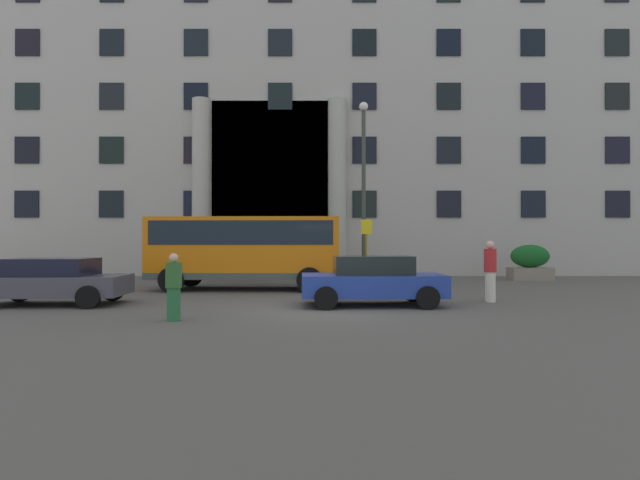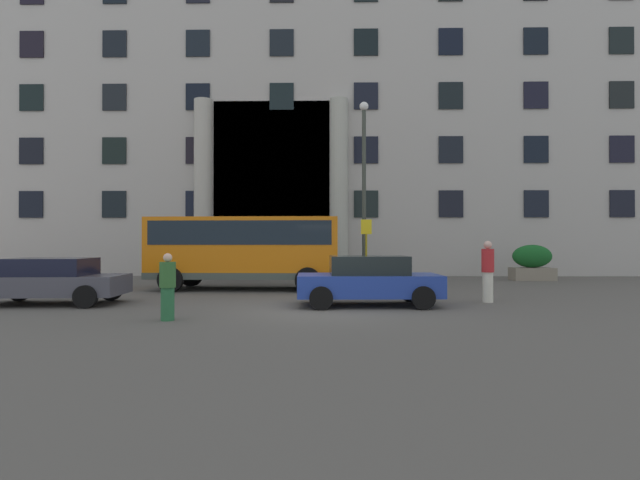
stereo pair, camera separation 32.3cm
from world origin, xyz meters
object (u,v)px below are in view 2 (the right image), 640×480
at_px(pedestrian_man_red_shirt, 168,287).
at_px(pedestrian_woman_with_bag, 488,271).
at_px(orange_minibus, 246,247).
at_px(lamppost_plaza_centre, 364,178).
at_px(parked_sedan_second, 51,280).
at_px(parked_compact_extra, 368,280).
at_px(motorcycle_far_end, 376,283).
at_px(hedge_planter_entrance_left, 532,263).
at_px(hedge_planter_entrance_right, 171,264).
at_px(bus_stop_sign, 366,245).
at_px(hedge_planter_east, 282,262).

xyz_separation_m(pedestrian_man_red_shirt, pedestrian_woman_with_bag, (8.34, 3.49, 0.17)).
xyz_separation_m(orange_minibus, lamppost_plaza_centre, (4.73, 3.30, 3.05)).
distance_m(parked_sedan_second, lamppost_plaza_centre, 13.00).
xyz_separation_m(parked_compact_extra, lamppost_plaza_centre, (0.49, 8.01, 3.95)).
bearing_deg(parked_compact_extra, pedestrian_woman_with_bag, 10.67).
relative_size(parked_sedan_second, pedestrian_man_red_shirt, 2.71).
height_order(parked_sedan_second, pedestrian_man_red_shirt, pedestrian_man_red_shirt).
relative_size(motorcycle_far_end, lamppost_plaza_centre, 0.24).
distance_m(motorcycle_far_end, pedestrian_woman_with_bag, 3.49).
bearing_deg(hedge_planter_entrance_left, orange_minibus, -160.02).
xyz_separation_m(motorcycle_far_end, pedestrian_woman_with_bag, (3.15, -1.44, 0.47)).
relative_size(hedge_planter_entrance_right, motorcycle_far_end, 1.11).
bearing_deg(bus_stop_sign, parked_sedan_second, -147.18).
bearing_deg(hedge_planter_entrance_left, parked_sedan_second, -152.28).
distance_m(hedge_planter_entrance_left, parked_sedan_second, 19.82).
distance_m(pedestrian_woman_with_bag, lamppost_plaza_centre, 8.70).
bearing_deg(motorcycle_far_end, hedge_planter_east, 105.06).
bearing_deg(pedestrian_man_red_shirt, pedestrian_woman_with_bag, -133.76).
bearing_deg(parked_compact_extra, parked_sedan_second, 177.27).
relative_size(hedge_planter_east, pedestrian_woman_with_bag, 1.02).
relative_size(parked_compact_extra, parked_sedan_second, 0.97).
bearing_deg(lamppost_plaza_centre, motorcycle_far_end, -90.42).
relative_size(hedge_planter_entrance_left, motorcycle_far_end, 1.01).
distance_m(orange_minibus, pedestrian_man_red_shirt, 7.46).
distance_m(bus_stop_sign, parked_sedan_second, 11.33).
distance_m(hedge_planter_entrance_right, pedestrian_woman_with_bag, 15.15).
height_order(orange_minibus, motorcycle_far_end, orange_minibus).
relative_size(orange_minibus, hedge_planter_entrance_right, 3.32).
height_order(bus_stop_sign, pedestrian_woman_with_bag, bus_stop_sign).
relative_size(orange_minibus, bus_stop_sign, 2.59).
height_order(hedge_planter_entrance_left, lamppost_plaza_centre, lamppost_plaza_centre).
relative_size(hedge_planter_entrance_right, parked_sedan_second, 0.52).
distance_m(parked_compact_extra, pedestrian_man_red_shirt, 5.46).
relative_size(hedge_planter_entrance_right, pedestrian_woman_with_bag, 1.17).
relative_size(motorcycle_far_end, pedestrian_woman_with_bag, 1.05).
bearing_deg(bus_stop_sign, pedestrian_man_red_shirt, -120.19).
distance_m(hedge_planter_entrance_right, parked_compact_extra, 13.01).
xyz_separation_m(bus_stop_sign, pedestrian_man_red_shirt, (-5.19, -8.93, -0.92)).
height_order(motorcycle_far_end, pedestrian_man_red_shirt, pedestrian_man_red_shirt).
bearing_deg(parked_sedan_second, pedestrian_man_red_shirt, -36.49).
distance_m(bus_stop_sign, pedestrian_man_red_shirt, 10.37).
bearing_deg(pedestrian_woman_with_bag, lamppost_plaza_centre, 45.74).
xyz_separation_m(hedge_planter_entrance_right, motorcycle_far_end, (9.14, -7.43, -0.31)).
relative_size(hedge_planter_entrance_right, hedge_planter_entrance_left, 1.10).
distance_m(orange_minibus, lamppost_plaza_centre, 6.53).
bearing_deg(hedge_planter_entrance_left, pedestrian_woman_with_bag, -119.88).
xyz_separation_m(parked_sedan_second, pedestrian_woman_with_bag, (12.64, 0.68, 0.24)).
bearing_deg(parked_sedan_second, hedge_planter_east, 56.50).
bearing_deg(motorcycle_far_end, pedestrian_woman_with_bag, -35.92).
distance_m(hedge_planter_entrance_left, pedestrian_woman_with_bag, 9.85).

